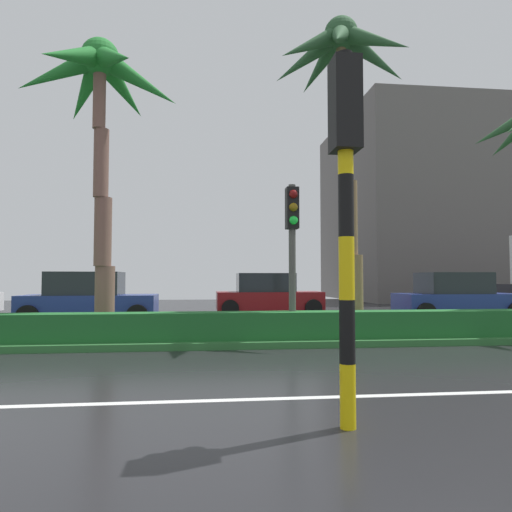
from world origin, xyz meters
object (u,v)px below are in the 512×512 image
at_px(traffic_signal_foreground, 345,167).
at_px(traffic_signal_median_right, 292,232).
at_px(car_in_traffic_fourth, 268,295).
at_px(palm_tree_centre, 100,98).
at_px(car_in_traffic_third, 89,299).
at_px(car_in_traffic_fifth, 456,297).
at_px(palm_tree_centre_right, 341,74).

bearing_deg(traffic_signal_foreground, traffic_signal_median_right, -95.80).
bearing_deg(traffic_signal_foreground, car_in_traffic_fourth, -94.84).
relative_size(palm_tree_centre, car_in_traffic_third, 1.66).
bearing_deg(palm_tree_centre, car_in_traffic_fifth, 21.64).
xyz_separation_m(traffic_signal_median_right, car_in_traffic_fifth, (7.07, 5.42, -1.75)).
bearing_deg(car_in_traffic_fourth, traffic_signal_foreground, -94.84).
bearing_deg(palm_tree_centre_right, car_in_traffic_fifth, 36.34).
distance_m(car_in_traffic_third, car_in_traffic_fourth, 7.09).
relative_size(traffic_signal_foreground, car_in_traffic_third, 0.89).
height_order(traffic_signal_median_right, car_in_traffic_fourth, traffic_signal_median_right).
height_order(palm_tree_centre_right, traffic_signal_median_right, palm_tree_centre_right).
relative_size(traffic_signal_median_right, car_in_traffic_third, 0.82).
bearing_deg(car_in_traffic_third, car_in_traffic_fourth, 25.24).
height_order(palm_tree_centre_right, traffic_signal_foreground, palm_tree_centre_right).
bearing_deg(car_in_traffic_fifth, traffic_signal_foreground, -124.06).
distance_m(palm_tree_centre, car_in_traffic_fourth, 10.51).
relative_size(palm_tree_centre, car_in_traffic_fifth, 1.66).
bearing_deg(traffic_signal_median_right, palm_tree_centre, 169.79).
distance_m(palm_tree_centre_right, traffic_signal_median_right, 4.94).
distance_m(car_in_traffic_fourth, car_in_traffic_fifth, 7.15).
bearing_deg(car_in_traffic_third, palm_tree_centre_right, -28.55).
bearing_deg(palm_tree_centre_right, car_in_traffic_third, 151.45).
relative_size(car_in_traffic_third, car_in_traffic_fifth, 1.00).
height_order(palm_tree_centre, car_in_traffic_third, palm_tree_centre).
bearing_deg(palm_tree_centre_right, traffic_signal_foreground, -106.93).
distance_m(palm_tree_centre, car_in_traffic_third, 6.94).
bearing_deg(car_in_traffic_fourth, car_in_traffic_fifth, -25.44).
xyz_separation_m(palm_tree_centre, traffic_signal_median_right, (4.53, -0.82, -3.25)).
height_order(palm_tree_centre, car_in_traffic_fifth, palm_tree_centre).
bearing_deg(traffic_signal_foreground, car_in_traffic_third, -65.50).
xyz_separation_m(palm_tree_centre, car_in_traffic_fifth, (11.60, 4.60, -5.00)).
distance_m(traffic_signal_median_right, car_in_traffic_fifth, 9.08).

